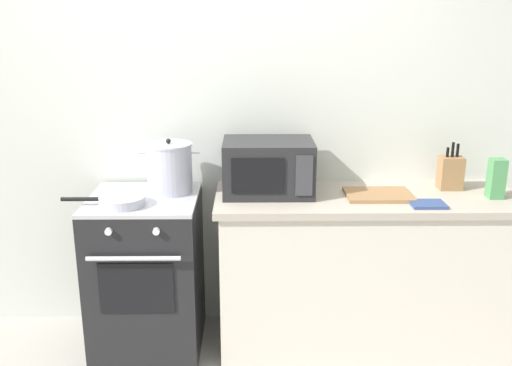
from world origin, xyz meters
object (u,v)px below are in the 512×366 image
object	(u,v)px
cutting_board	(378,195)
knife_block	(450,172)
microwave	(268,167)
stock_pot	(170,168)
pasta_box	(496,179)
oven_mitt	(428,204)
stove	(147,273)
frying_pan	(121,201)

from	to	relation	value
cutting_board	knife_block	world-z (taller)	knife_block
microwave	cutting_board	size ratio (longest dim) A/B	1.39
stock_pot	pasta_box	size ratio (longest dim) A/B	1.56
microwave	oven_mitt	bearing A→B (deg)	-15.91
stove	cutting_board	world-z (taller)	cutting_board
cutting_board	pasta_box	distance (m)	0.64
knife_block	cutting_board	bearing A→B (deg)	-162.38
stock_pot	frying_pan	bearing A→B (deg)	-133.38
microwave	knife_block	world-z (taller)	microwave
microwave	pasta_box	bearing A→B (deg)	-4.98
stock_pot	oven_mitt	distance (m)	1.42
stove	frying_pan	size ratio (longest dim) A/B	2.07
microwave	knife_block	bearing A→B (deg)	3.38
knife_block	oven_mitt	xyz separation A→B (m)	(-0.21, -0.30, -0.09)
oven_mitt	pasta_box	bearing A→B (deg)	17.77
frying_pan	stove	bearing A→B (deg)	57.35
microwave	pasta_box	distance (m)	1.25
cutting_board	knife_block	size ratio (longest dim) A/B	1.31
microwave	knife_block	distance (m)	1.05
stove	oven_mitt	bearing A→B (deg)	-5.93
stock_pot	cutting_board	world-z (taller)	stock_pot
cutting_board	pasta_box	world-z (taller)	pasta_box
oven_mitt	knife_block	bearing A→B (deg)	54.42
oven_mitt	microwave	bearing A→B (deg)	164.09
stock_pot	microwave	distance (m)	0.55
stove	cutting_board	size ratio (longest dim) A/B	2.56
stock_pot	oven_mitt	bearing A→B (deg)	-10.72
frying_pan	oven_mitt	size ratio (longest dim) A/B	2.46
stock_pot	pasta_box	distance (m)	1.80
stock_pot	pasta_box	world-z (taller)	stock_pot
frying_pan	pasta_box	world-z (taller)	pasta_box
oven_mitt	stove	bearing A→B (deg)	174.07
microwave	cutting_board	xyz separation A→B (m)	(0.61, -0.08, -0.14)
stove	cutting_board	bearing A→B (deg)	0.05
frying_pan	oven_mitt	xyz separation A→B (m)	(1.62, -0.02, -0.02)
stock_pot	microwave	xyz separation A→B (m)	(0.55, -0.03, 0.01)
cutting_board	pasta_box	xyz separation A→B (m)	(0.63, -0.03, 0.10)
cutting_board	pasta_box	size ratio (longest dim) A/B	1.64
cutting_board	knife_block	xyz separation A→B (m)	(0.44, 0.14, 0.09)
stock_pot	microwave	world-z (taller)	stock_pot
frying_pan	cutting_board	xyz separation A→B (m)	(1.39, 0.14, -0.02)
microwave	oven_mitt	xyz separation A→B (m)	(0.84, -0.24, -0.14)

